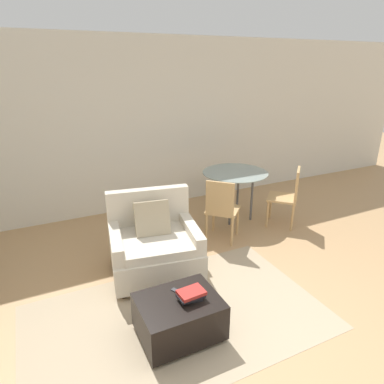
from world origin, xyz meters
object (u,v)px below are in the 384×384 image
at_px(tv_remote_primary, 179,292).
at_px(dining_chair_near_right, 289,193).
at_px(armchair, 154,245).
at_px(ottoman, 179,316).
at_px(book_stack, 191,295).
at_px(dining_table, 235,178).
at_px(dining_chair_near_left, 221,207).

distance_m(tv_remote_primary, dining_chair_near_right, 2.68).
bearing_deg(armchair, ottoman, -98.61).
xyz_separation_m(book_stack, dining_table, (1.72, 1.99, 0.24)).
distance_m(armchair, dining_chair_near_left, 1.13).
bearing_deg(book_stack, dining_chair_near_right, 31.50).
bearing_deg(armchair, dining_table, 27.80).
distance_m(armchair, tv_remote_primary, 0.99).
height_order(tv_remote_primary, dining_chair_near_left, dining_chair_near_left).
distance_m(dining_table, dining_chair_near_right, 0.83).
bearing_deg(dining_chair_near_left, ottoman, -132.07).
xyz_separation_m(book_stack, tv_remote_primary, (-0.06, 0.13, -0.04)).
height_order(dining_table, dining_chair_near_left, dining_chair_near_left).
bearing_deg(tv_remote_primary, ottoman, -113.85).
distance_m(dining_table, dining_chair_near_left, 0.83).
bearing_deg(dining_chair_near_right, dining_chair_near_left, 180.00).
relative_size(book_stack, dining_table, 0.24).
xyz_separation_m(armchair, dining_chair_near_left, (1.07, 0.29, 0.17)).
distance_m(ottoman, book_stack, 0.24).
distance_m(ottoman, dining_table, 2.71).
height_order(dining_chair_near_left, dining_chair_near_right, same).
bearing_deg(armchair, book_stack, -93.06).
relative_size(ottoman, dining_chair_near_left, 0.79).
xyz_separation_m(armchair, ottoman, (-0.16, -1.08, -0.13)).
relative_size(ottoman, dining_chair_near_right, 0.79).
bearing_deg(ottoman, dining_chair_near_right, 29.75).
relative_size(dining_table, dining_chair_near_right, 1.12).
bearing_deg(ottoman, dining_chair_near_left, 47.93).
relative_size(armchair, book_stack, 4.58).
height_order(armchair, dining_table, armchair).
distance_m(armchair, book_stack, 1.12).
bearing_deg(dining_chair_near_left, dining_chair_near_right, 0.00).
distance_m(tv_remote_primary, dining_table, 2.58).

